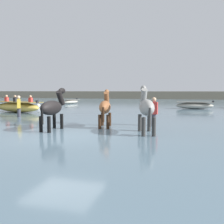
# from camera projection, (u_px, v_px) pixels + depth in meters

# --- Properties ---
(ground_plane) EXTENTS (120.00, 120.00, 0.00)m
(ground_plane) POSITION_uv_depth(u_px,v_px,m) (64.00, 145.00, 8.82)
(ground_plane) COLOR #84755B
(water_surface) EXTENTS (90.00, 90.00, 0.36)m
(water_surface) POSITION_uv_depth(u_px,v_px,m) (124.00, 114.00, 18.42)
(water_surface) COLOR slate
(water_surface) RESTS_ON ground
(horse_lead_chestnut) EXTENTS (0.73, 1.83, 1.98)m
(horse_lead_chestnut) POSITION_uv_depth(u_px,v_px,m) (105.00, 108.00, 10.59)
(horse_lead_chestnut) COLOR brown
(horse_lead_chestnut) RESTS_ON ground
(horse_trailing_black) EXTENTS (0.52, 1.86, 2.03)m
(horse_trailing_black) POSITION_uv_depth(u_px,v_px,m) (52.00, 109.00, 9.73)
(horse_trailing_black) COLOR black
(horse_trailing_black) RESTS_ON ground
(horse_flank_grey) EXTENTS (0.90, 1.96, 2.13)m
(horse_flank_grey) POSITION_uv_depth(u_px,v_px,m) (146.00, 109.00, 9.01)
(horse_flank_grey) COLOR gray
(horse_flank_grey) RESTS_ON ground
(boat_mid_outer) EXTENTS (1.44, 2.57, 0.62)m
(boat_mid_outer) POSITION_uv_depth(u_px,v_px,m) (71.00, 102.00, 29.12)
(boat_mid_outer) COLOR #B2AD9E
(boat_mid_outer) RESTS_ON water_surface
(boat_far_offshore) EXTENTS (3.10, 1.12, 0.73)m
(boat_far_offshore) POSITION_uv_depth(u_px,v_px,m) (195.00, 105.00, 20.98)
(boat_far_offshore) COLOR #B2AD9E
(boat_far_offshore) RESTS_ON water_surface
(boat_distant_east) EXTENTS (4.38, 2.31, 1.23)m
(boat_distant_east) POSITION_uv_depth(u_px,v_px,m) (17.00, 107.00, 17.93)
(boat_distant_east) COLOR gold
(boat_distant_east) RESTS_ON water_surface
(person_spectator_far) EXTENTS (0.35, 0.38, 1.63)m
(person_spectator_far) POSITION_uv_depth(u_px,v_px,m) (19.00, 108.00, 14.59)
(person_spectator_far) COLOR #383842
(person_spectator_far) RESTS_ON ground
(person_wading_close) EXTENTS (0.33, 0.22, 1.63)m
(person_wading_close) POSITION_uv_depth(u_px,v_px,m) (154.00, 114.00, 10.95)
(person_wading_close) COLOR #383842
(person_wading_close) RESTS_ON ground
(channel_buoy) EXTENTS (0.35, 0.35, 0.82)m
(channel_buoy) POSITION_uv_depth(u_px,v_px,m) (38.00, 106.00, 22.67)
(channel_buoy) COLOR silver
(channel_buoy) RESTS_ON water_surface
(far_shoreline) EXTENTS (80.00, 2.40, 1.75)m
(far_shoreline) POSITION_uv_depth(u_px,v_px,m) (157.00, 96.00, 45.89)
(far_shoreline) COLOR gray
(far_shoreline) RESTS_ON ground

